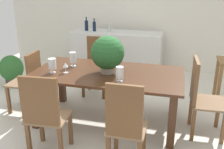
{
  "coord_description": "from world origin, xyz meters",
  "views": [
    {
      "loc": [
        0.92,
        -3.29,
        1.93
      ],
      "look_at": [
        0.02,
        0.12,
        0.66
      ],
      "focal_mm": 41.33,
      "sensor_mm": 36.0,
      "label": 1
    }
  ],
  "objects_px": {
    "chair_head_end": "(29,79)",
    "flower_centerpiece": "(108,53)",
    "chair_far_left": "(97,63)",
    "wine_bottle_green": "(86,25)",
    "wine_glass": "(65,65)",
    "wine_bottle_clear": "(94,26)",
    "potted_plant_floor": "(12,70)",
    "dining_table": "(108,80)",
    "chair_near_left": "(44,113)",
    "crystal_vase_center_near": "(120,73)",
    "chair_foot_end": "(201,94)",
    "crystal_vase_left": "(52,64)",
    "chair_near_right": "(126,124)",
    "wine_bottle_dark": "(109,28)",
    "kitchen_counter": "(117,53)",
    "crystal_vase_right": "(73,58)"
  },
  "relations": [
    {
      "from": "chair_head_end",
      "to": "flower_centerpiece",
      "type": "distance_m",
      "value": 1.36
    },
    {
      "from": "chair_far_left",
      "to": "wine_bottle_green",
      "type": "relative_size",
      "value": 3.51
    },
    {
      "from": "flower_centerpiece",
      "to": "wine_glass",
      "type": "height_order",
      "value": "flower_centerpiece"
    },
    {
      "from": "wine_glass",
      "to": "wine_bottle_clear",
      "type": "distance_m",
      "value": 2.21
    },
    {
      "from": "flower_centerpiece",
      "to": "potted_plant_floor",
      "type": "height_order",
      "value": "flower_centerpiece"
    },
    {
      "from": "wine_bottle_clear",
      "to": "flower_centerpiece",
      "type": "bearing_deg",
      "value": -66.87
    },
    {
      "from": "flower_centerpiece",
      "to": "wine_bottle_clear",
      "type": "xyz_separation_m",
      "value": [
        -0.87,
        2.03,
        0.01
      ]
    },
    {
      "from": "dining_table",
      "to": "chair_near_left",
      "type": "xyz_separation_m",
      "value": [
        -0.46,
        -0.97,
        -0.08
      ]
    },
    {
      "from": "chair_far_left",
      "to": "crystal_vase_center_near",
      "type": "relative_size",
      "value": 5.13
    },
    {
      "from": "wine_bottle_clear",
      "to": "chair_foot_end",
      "type": "bearing_deg",
      "value": -43.85
    },
    {
      "from": "crystal_vase_left",
      "to": "crystal_vase_center_near",
      "type": "relative_size",
      "value": 1.03
    },
    {
      "from": "crystal_vase_center_near",
      "to": "wine_bottle_clear",
      "type": "xyz_separation_m",
      "value": [
        -1.11,
        2.33,
        0.17
      ]
    },
    {
      "from": "chair_near_right",
      "to": "chair_far_left",
      "type": "relative_size",
      "value": 1.01
    },
    {
      "from": "potted_plant_floor",
      "to": "wine_bottle_green",
      "type": "bearing_deg",
      "value": 47.19
    },
    {
      "from": "chair_head_end",
      "to": "chair_near_left",
      "type": "xyz_separation_m",
      "value": [
        0.8,
        -0.97,
        0.04
      ]
    },
    {
      "from": "chair_head_end",
      "to": "chair_near_left",
      "type": "distance_m",
      "value": 1.26
    },
    {
      "from": "wine_bottle_dark",
      "to": "wine_bottle_clear",
      "type": "bearing_deg",
      "value": -179.81
    },
    {
      "from": "kitchen_counter",
      "to": "wine_bottle_dark",
      "type": "distance_m",
      "value": 0.58
    },
    {
      "from": "chair_far_left",
      "to": "potted_plant_floor",
      "type": "height_order",
      "value": "chair_far_left"
    },
    {
      "from": "wine_glass",
      "to": "crystal_vase_right",
      "type": "bearing_deg",
      "value": 92.35
    },
    {
      "from": "potted_plant_floor",
      "to": "chair_near_right",
      "type": "bearing_deg",
      "value": -34.52
    },
    {
      "from": "wine_bottle_dark",
      "to": "crystal_vase_center_near",
      "type": "bearing_deg",
      "value": -71.62
    },
    {
      "from": "flower_centerpiece",
      "to": "wine_bottle_green",
      "type": "distance_m",
      "value": 2.33
    },
    {
      "from": "flower_centerpiece",
      "to": "wine_bottle_dark",
      "type": "height_order",
      "value": "flower_centerpiece"
    },
    {
      "from": "crystal_vase_center_near",
      "to": "wine_bottle_dark",
      "type": "distance_m",
      "value": 2.46
    },
    {
      "from": "flower_centerpiece",
      "to": "crystal_vase_left",
      "type": "xyz_separation_m",
      "value": [
        -0.73,
        -0.21,
        -0.15
      ]
    },
    {
      "from": "crystal_vase_right",
      "to": "chair_far_left",
      "type": "bearing_deg",
      "value": 83.5
    },
    {
      "from": "crystal_vase_center_near",
      "to": "crystal_vase_right",
      "type": "relative_size",
      "value": 0.93
    },
    {
      "from": "chair_head_end",
      "to": "flower_centerpiece",
      "type": "height_order",
      "value": "flower_centerpiece"
    },
    {
      "from": "wine_glass",
      "to": "crystal_vase_left",
      "type": "bearing_deg",
      "value": -162.86
    },
    {
      "from": "flower_centerpiece",
      "to": "wine_bottle_green",
      "type": "xyz_separation_m",
      "value": [
        -1.06,
        2.08,
        0.02
      ]
    },
    {
      "from": "chair_far_left",
      "to": "wine_bottle_dark",
      "type": "xyz_separation_m",
      "value": [
        -0.06,
        1.05,
        0.46
      ]
    },
    {
      "from": "crystal_vase_right",
      "to": "wine_bottle_clear",
      "type": "relative_size",
      "value": 0.78
    },
    {
      "from": "kitchen_counter",
      "to": "chair_near_left",
      "type": "bearing_deg",
      "value": -91.54
    },
    {
      "from": "crystal_vase_center_near",
      "to": "chair_near_right",
      "type": "bearing_deg",
      "value": -71.56
    },
    {
      "from": "chair_near_right",
      "to": "potted_plant_floor",
      "type": "distance_m",
      "value": 3.22
    },
    {
      "from": "chair_near_left",
      "to": "kitchen_counter",
      "type": "relative_size",
      "value": 0.53
    },
    {
      "from": "crystal_vase_left",
      "to": "wine_glass",
      "type": "bearing_deg",
      "value": 17.14
    },
    {
      "from": "crystal_vase_right",
      "to": "flower_centerpiece",
      "type": "bearing_deg",
      "value": -13.54
    },
    {
      "from": "chair_foot_end",
      "to": "chair_near_right",
      "type": "bearing_deg",
      "value": 137.82
    },
    {
      "from": "crystal_vase_left",
      "to": "kitchen_counter",
      "type": "relative_size",
      "value": 0.11
    },
    {
      "from": "chair_near_left",
      "to": "potted_plant_floor",
      "type": "distance_m",
      "value": 2.52
    },
    {
      "from": "chair_near_right",
      "to": "chair_foot_end",
      "type": "height_order",
      "value": "chair_near_right"
    },
    {
      "from": "chair_foot_end",
      "to": "crystal_vase_center_near",
      "type": "distance_m",
      "value": 1.09
    },
    {
      "from": "wine_bottle_clear",
      "to": "crystal_vase_left",
      "type": "bearing_deg",
      "value": -86.36
    },
    {
      "from": "chair_near_right",
      "to": "crystal_vase_center_near",
      "type": "xyz_separation_m",
      "value": [
        -0.22,
        0.66,
        0.31
      ]
    },
    {
      "from": "dining_table",
      "to": "flower_centerpiece",
      "type": "height_order",
      "value": "flower_centerpiece"
    },
    {
      "from": "flower_centerpiece",
      "to": "crystal_vase_left",
      "type": "height_order",
      "value": "flower_centerpiece"
    },
    {
      "from": "potted_plant_floor",
      "to": "crystal_vase_center_near",
      "type": "bearing_deg",
      "value": -25.63
    },
    {
      "from": "chair_near_right",
      "to": "crystal_vase_right",
      "type": "xyz_separation_m",
      "value": [
        -1.03,
        1.09,
        0.32
      ]
    }
  ]
}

